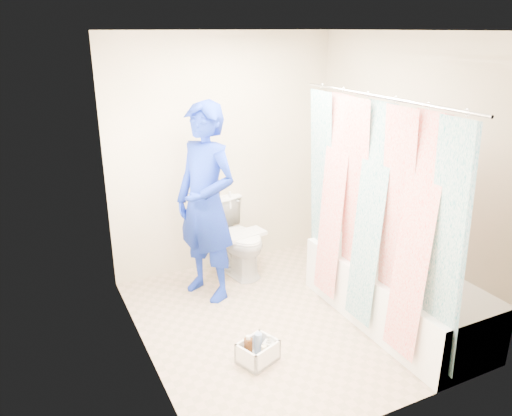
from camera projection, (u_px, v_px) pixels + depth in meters
name	position (u px, v px, depth m)	size (l,w,h in m)	color
floor	(284.00, 319.00, 4.39)	(2.60, 2.60, 0.00)	tan
ceiling	(291.00, 31.00, 3.57)	(2.40, 2.60, 0.02)	white
wall_back	(224.00, 155.00, 5.08)	(2.40, 0.02, 2.40)	beige
wall_front	(398.00, 251.00, 2.89)	(2.40, 0.02, 2.40)	beige
wall_left	(138.00, 213.00, 3.49)	(0.02, 2.60, 2.40)	beige
wall_right	(403.00, 172.00, 4.48)	(0.02, 2.60, 2.40)	beige
bathtub	(395.00, 293.00, 4.30)	(0.70, 1.75, 0.50)	white
curtain_rod	(381.00, 97.00, 3.59)	(0.02, 0.02, 1.90)	silver
shower_curtain	(371.00, 217.00, 3.90)	(0.06, 1.75, 1.80)	white
toilet	(236.00, 237.00, 5.14)	(0.43, 0.75, 0.77)	white
tank_lid	(243.00, 235.00, 5.03)	(0.47, 0.21, 0.04)	white
tank_internals	(221.00, 198.00, 5.15)	(0.19, 0.07, 0.25)	black
plumber	(206.00, 203.00, 4.52)	(0.67, 0.44, 1.84)	navy
cleaning_caddy	(259.00, 352.00, 3.82)	(0.34, 0.31, 0.22)	white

